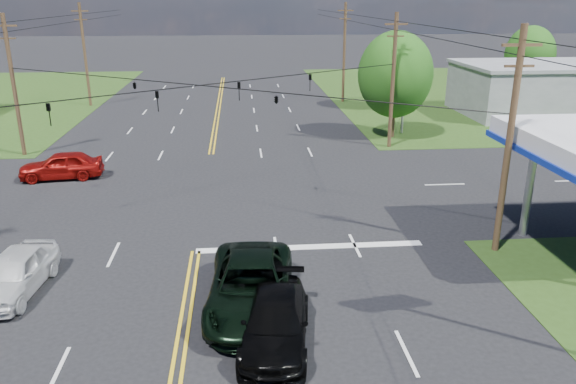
{
  "coord_description": "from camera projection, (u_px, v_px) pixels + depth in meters",
  "views": [
    {
      "loc": [
        2.04,
        -18.4,
        10.43
      ],
      "look_at": [
        4.2,
        6.0,
        1.92
      ],
      "focal_mm": 35.0,
      "sensor_mm": 36.0,
      "label": 1
    }
  ],
  "objects": [
    {
      "name": "retail_ne",
      "position": [
        538.0,
        91.0,
        52.45
      ],
      "size": [
        14.0,
        10.0,
        4.4
      ],
      "primitive_type": "cube",
      "color": "slate",
      "rests_on": "ground"
    },
    {
      "name": "pole_right_far",
      "position": [
        344.0,
        52.0,
        57.59
      ],
      "size": [
        1.6,
        0.28,
        10.0
      ],
      "color": "#442C1C",
      "rests_on": "ground"
    },
    {
      "name": "tree_right_a",
      "position": [
        395.0,
        75.0,
        42.72
      ],
      "size": [
        5.7,
        5.7,
        8.18
      ],
      "color": "#442C1C",
      "rests_on": "ground"
    },
    {
      "name": "pickup_white",
      "position": [
        15.0,
        273.0,
        20.75
      ],
      "size": [
        2.34,
        4.84,
        1.59
      ],
      "primitive_type": "imported",
      "rotation": [
        0.0,
        0.0,
        -0.1
      ],
      "color": "silver",
      "rests_on": "ground"
    },
    {
      "name": "tree_right_b",
      "position": [
        387.0,
        65.0,
        54.43
      ],
      "size": [
        4.94,
        4.94,
        7.09
      ],
      "color": "#442C1C",
      "rests_on": "ground"
    },
    {
      "name": "pole_se",
      "position": [
        509.0,
        141.0,
        22.86
      ],
      "size": [
        1.6,
        0.28,
        9.5
      ],
      "color": "#442C1C",
      "rests_on": "ground"
    },
    {
      "name": "pole_nw",
      "position": [
        14.0,
        84.0,
        37.64
      ],
      "size": [
        1.6,
        0.28,
        9.5
      ],
      "color": "#442C1C",
      "rests_on": "ground"
    },
    {
      "name": "sedan_red",
      "position": [
        61.0,
        165.0,
        33.92
      ],
      "size": [
        5.04,
        2.49,
        1.65
      ],
      "primitive_type": "imported",
      "rotation": [
        0.0,
        0.0,
        -1.46
      ],
      "color": "maroon",
      "rests_on": "ground"
    },
    {
      "name": "grass_ne",
      "position": [
        524.0,
        93.0,
        64.88
      ],
      "size": [
        46.0,
        48.0,
        0.03
      ],
      "primitive_type": "cube",
      "color": "#264014",
      "rests_on": "ground"
    },
    {
      "name": "ground",
      "position": [
        205.0,
        192.0,
        31.86
      ],
      "size": [
        280.0,
        280.0,
        0.0
      ],
      "primitive_type": "plane",
      "color": "black",
      "rests_on": "ground"
    },
    {
      "name": "polesign_ne",
      "position": [
        406.0,
        65.0,
        43.8
      ],
      "size": [
        1.99,
        0.42,
        7.18
      ],
      "color": "#A5A5AA",
      "rests_on": "ground"
    },
    {
      "name": "pickup_dkgreen",
      "position": [
        251.0,
        286.0,
        19.6
      ],
      "size": [
        3.36,
        6.57,
        1.77
      ],
      "primitive_type": "imported",
      "rotation": [
        0.0,
        0.0,
        -0.07
      ],
      "color": "black",
      "rests_on": "ground"
    },
    {
      "name": "suv_black",
      "position": [
        275.0,
        322.0,
        17.72
      ],
      "size": [
        2.72,
        5.34,
        1.48
      ],
      "primitive_type": "imported",
      "rotation": [
        0.0,
        0.0,
        -0.13
      ],
      "color": "black",
      "rests_on": "ground"
    },
    {
      "name": "stop_bar",
      "position": [
        310.0,
        247.0,
        24.75
      ],
      "size": [
        10.0,
        0.5,
        0.02
      ],
      "primitive_type": "cube",
      "color": "silver",
      "rests_on": "ground"
    },
    {
      "name": "span_wire_signals",
      "position": [
        200.0,
        85.0,
        29.89
      ],
      "size": [
        26.0,
        18.0,
        1.13
      ],
      "color": "black",
      "rests_on": "ground"
    },
    {
      "name": "power_lines",
      "position": [
        195.0,
        37.0,
        27.16
      ],
      "size": [
        26.04,
        100.0,
        0.64
      ],
      "color": "black",
      "rests_on": "ground"
    },
    {
      "name": "pole_ne",
      "position": [
        393.0,
        80.0,
        39.8
      ],
      "size": [
        1.6,
        0.28,
        9.5
      ],
      "color": "#442C1C",
      "rests_on": "ground"
    },
    {
      "name": "pole_left_far",
      "position": [
        85.0,
        54.0,
        55.43
      ],
      "size": [
        1.6,
        0.28,
        10.0
      ],
      "color": "#442C1C",
      "rests_on": "ground"
    },
    {
      "name": "tree_far_r",
      "position": [
        530.0,
        54.0,
        61.42
      ],
      "size": [
        5.32,
        5.32,
        7.63
      ],
      "color": "#442C1C",
      "rests_on": "ground"
    },
    {
      "name": "sedan_far",
      "position": [
        571.0,
        149.0,
        38.21
      ],
      "size": [
        4.87,
        2.18,
        1.39
      ],
      "primitive_type": "imported",
      "rotation": [
        0.0,
        0.0,
        -1.62
      ],
      "color": "silver",
      "rests_on": "ground"
    }
  ]
}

